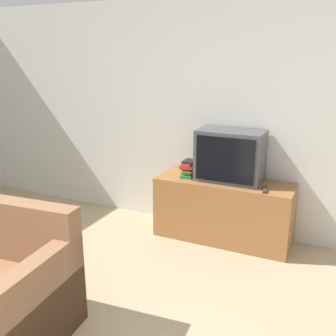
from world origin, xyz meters
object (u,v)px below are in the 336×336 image
television (230,156)px  remote_on_stand (265,189)px  tv_stand (223,210)px  book_stack (188,169)px

television → remote_on_stand: size_ratio=3.61×
tv_stand → book_stack: bearing=-176.5°
tv_stand → remote_on_stand: bearing=-14.7°
television → book_stack: bearing=-170.7°
tv_stand → book_stack: size_ratio=7.35×
tv_stand → book_stack: 0.60m
book_stack → remote_on_stand: book_stack is taller
tv_stand → television: 0.62m
television → tv_stand: bearing=-128.6°
tv_stand → television: bearing=51.4°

